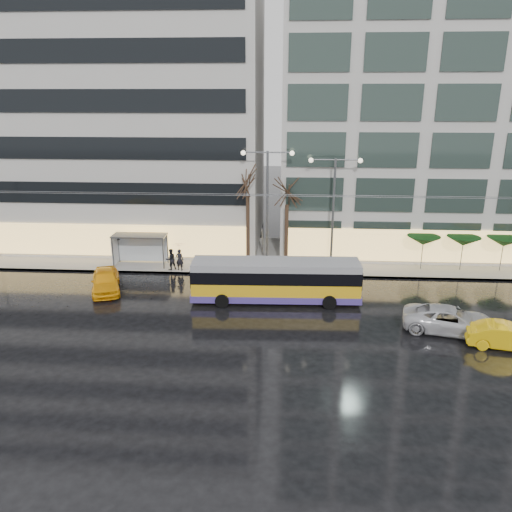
# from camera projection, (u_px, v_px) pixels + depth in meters

# --- Properties ---
(ground) EXTENTS (140.00, 140.00, 0.00)m
(ground) POSITION_uv_depth(u_px,v_px,m) (225.00, 328.00, 29.36)
(ground) COLOR black
(ground) RESTS_ON ground
(sidewalk) EXTENTS (80.00, 10.00, 0.15)m
(sidewalk) POSITION_uv_depth(u_px,v_px,m) (268.00, 255.00, 42.50)
(sidewalk) COLOR gray
(sidewalk) RESTS_ON ground
(kerb) EXTENTS (80.00, 0.10, 0.15)m
(kerb) POSITION_uv_depth(u_px,v_px,m) (266.00, 275.00, 37.80)
(kerb) COLOR slate
(kerb) RESTS_ON ground
(building_left) EXTENTS (34.00, 14.00, 22.00)m
(building_left) POSITION_uv_depth(u_px,v_px,m) (72.00, 117.00, 44.91)
(building_left) COLOR #B4B2AC
(building_left) RESTS_ON sidewalk
(building_right) EXTENTS (32.00, 14.00, 25.00)m
(building_right) POSITION_uv_depth(u_px,v_px,m) (472.00, 100.00, 42.33)
(building_right) COLOR #B4B2AC
(building_right) RESTS_ON sidewalk
(trolleybus) EXTENTS (11.05, 4.38, 5.09)m
(trolleybus) POSITION_uv_depth(u_px,v_px,m) (276.00, 282.00, 32.77)
(trolleybus) COLOR gold
(trolleybus) RESTS_ON ground
(catenary) EXTENTS (42.24, 5.12, 7.00)m
(catenary) POSITION_uv_depth(u_px,v_px,m) (251.00, 225.00, 35.51)
(catenary) COLOR #595B60
(catenary) RESTS_ON ground
(bus_shelter) EXTENTS (4.20, 1.60, 2.51)m
(bus_shelter) POSITION_uv_depth(u_px,v_px,m) (136.00, 243.00, 39.40)
(bus_shelter) COLOR #595B60
(bus_shelter) RESTS_ON sidewalk
(street_lamp_near) EXTENTS (3.96, 0.36, 9.03)m
(street_lamp_near) POSITION_uv_depth(u_px,v_px,m) (267.00, 193.00, 37.63)
(street_lamp_near) COLOR #595B60
(street_lamp_near) RESTS_ON sidewalk
(street_lamp_far) EXTENTS (3.96, 0.36, 8.53)m
(street_lamp_far) POSITION_uv_depth(u_px,v_px,m) (334.00, 198.00, 37.42)
(street_lamp_far) COLOR #595B60
(street_lamp_far) RESTS_ON sidewalk
(tree_a) EXTENTS (3.20, 3.20, 8.40)m
(tree_a) POSITION_uv_depth(u_px,v_px,m) (248.00, 178.00, 37.58)
(tree_a) COLOR black
(tree_a) RESTS_ON sidewalk
(tree_b) EXTENTS (3.20, 3.20, 7.70)m
(tree_b) POSITION_uv_depth(u_px,v_px,m) (287.00, 187.00, 37.80)
(tree_b) COLOR black
(tree_b) RESTS_ON sidewalk
(parasol_a) EXTENTS (2.50, 2.50, 2.65)m
(parasol_a) POSITION_uv_depth(u_px,v_px,m) (423.00, 241.00, 38.20)
(parasol_a) COLOR #595B60
(parasol_a) RESTS_ON sidewalk
(parasol_b) EXTENTS (2.50, 2.50, 2.65)m
(parasol_b) POSITION_uv_depth(u_px,v_px,m) (463.00, 241.00, 38.01)
(parasol_b) COLOR #595B60
(parasol_b) RESTS_ON sidewalk
(parasol_c) EXTENTS (2.50, 2.50, 2.65)m
(parasol_c) POSITION_uv_depth(u_px,v_px,m) (504.00, 242.00, 37.83)
(parasol_c) COLOR #595B60
(parasol_c) RESTS_ON sidewalk
(taxi_a) EXTENTS (3.26, 4.95, 1.57)m
(taxi_a) POSITION_uv_depth(u_px,v_px,m) (106.00, 281.00, 34.67)
(taxi_a) COLOR #FFAD0D
(taxi_a) RESTS_ON ground
(taxi_b) EXTENTS (4.38, 2.22, 1.38)m
(taxi_b) POSITION_uv_depth(u_px,v_px,m) (507.00, 336.00, 26.89)
(taxi_b) COLOR yellow
(taxi_b) RESTS_ON ground
(sedan_silver) EXTENTS (5.75, 3.65, 1.48)m
(sedan_silver) POSITION_uv_depth(u_px,v_px,m) (451.00, 320.00, 28.71)
(sedan_silver) COLOR silver
(sedan_silver) RESTS_ON ground
(pedestrian_a) EXTENTS (1.12, 1.14, 2.19)m
(pedestrian_a) POSITION_uv_depth(u_px,v_px,m) (179.00, 252.00, 38.18)
(pedestrian_a) COLOR black
(pedestrian_a) RESTS_ON sidewalk
(pedestrian_b) EXTENTS (1.03, 0.99, 1.67)m
(pedestrian_b) POSITION_uv_depth(u_px,v_px,m) (171.00, 259.00, 38.49)
(pedestrian_b) COLOR black
(pedestrian_b) RESTS_ON sidewalk
(pedestrian_c) EXTENTS (1.15, 0.85, 2.11)m
(pedestrian_c) POSITION_uv_depth(u_px,v_px,m) (118.00, 248.00, 40.42)
(pedestrian_c) COLOR black
(pedestrian_c) RESTS_ON sidewalk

